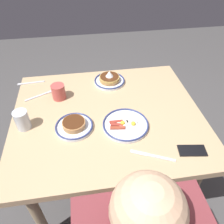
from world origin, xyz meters
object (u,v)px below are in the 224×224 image
at_px(plate_center_pancakes, 74,125).
at_px(fork_near, 39,96).
at_px(plate_far_companion, 126,124).
at_px(coffee_mug, 58,92).
at_px(butter_knife, 152,156).
at_px(cell_phone, 192,151).
at_px(plate_near_main, 109,80).
at_px(fork_far, 31,83).
at_px(drinking_glass, 22,121).

bearing_deg(plate_center_pancakes, fork_near, -55.78).
bearing_deg(plate_far_companion, fork_near, -34.98).
xyz_separation_m(coffee_mug, butter_knife, (-0.48, 0.56, -0.05)).
height_order(plate_far_companion, cell_phone, plate_far_companion).
relative_size(plate_far_companion, fork_near, 1.47).
height_order(plate_near_main, fork_far, plate_near_main).
height_order(fork_near, fork_far, same).
bearing_deg(cell_phone, plate_far_companion, -28.81).
distance_m(cell_phone, fork_near, 1.03).
bearing_deg(plate_far_companion, butter_knife, 112.18).
relative_size(drinking_glass, butter_knife, 0.54).
height_order(plate_far_companion, fork_far, plate_far_companion).
distance_m(drinking_glass, cell_phone, 0.95).
height_order(plate_near_main, cell_phone, plate_near_main).
relative_size(plate_far_companion, coffee_mug, 2.53).
xyz_separation_m(cell_phone, butter_knife, (0.21, -0.00, -0.00)).
xyz_separation_m(plate_far_companion, coffee_mug, (0.39, -0.33, 0.04)).
distance_m(coffee_mug, butter_knife, 0.74).
xyz_separation_m(drinking_glass, butter_knife, (-0.68, 0.31, -0.05)).
height_order(drinking_glass, butter_knife, drinking_glass).
distance_m(plate_center_pancakes, fork_near, 0.41).
xyz_separation_m(fork_far, butter_knife, (-0.70, 0.77, -0.00)).
bearing_deg(drinking_glass, fork_near, -100.89).
bearing_deg(butter_knife, drinking_glass, -24.70).
xyz_separation_m(fork_near, butter_knife, (-0.62, 0.60, -0.00)).
relative_size(coffee_mug, cell_phone, 0.74).
relative_size(coffee_mug, fork_near, 0.58).
xyz_separation_m(cell_phone, fork_near, (0.84, -0.60, -0.00)).
distance_m(cell_phone, butter_knife, 0.21).
relative_size(plate_center_pancakes, plate_far_companion, 0.81).
bearing_deg(plate_center_pancakes, plate_near_main, -122.02).
xyz_separation_m(plate_near_main, cell_phone, (-0.34, 0.69, -0.02)).
bearing_deg(fork_far, plate_far_companion, 138.39).
distance_m(plate_center_pancakes, cell_phone, 0.66).
relative_size(cell_phone, fork_far, 0.74).
bearing_deg(plate_far_companion, plate_center_pancakes, -5.78).
xyz_separation_m(drinking_glass, cell_phone, (-0.89, 0.31, -0.05)).
relative_size(fork_far, butter_knife, 0.89).
xyz_separation_m(plate_center_pancakes, fork_near, (0.23, -0.34, -0.02)).
bearing_deg(plate_center_pancakes, butter_knife, 146.16).
bearing_deg(fork_near, plate_center_pancakes, 124.22).
bearing_deg(drinking_glass, plate_near_main, -145.58).
xyz_separation_m(plate_center_pancakes, coffee_mug, (0.09, -0.30, 0.03)).
distance_m(plate_center_pancakes, coffee_mug, 0.31).
xyz_separation_m(cell_phone, fork_far, (0.91, -0.77, -0.00)).
distance_m(plate_near_main, drinking_glass, 0.67).
distance_m(plate_center_pancakes, fork_far, 0.59).
height_order(plate_center_pancakes, cell_phone, plate_center_pancakes).
bearing_deg(fork_far, butter_knife, 132.25).
xyz_separation_m(plate_center_pancakes, butter_knife, (-0.39, 0.26, -0.02)).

